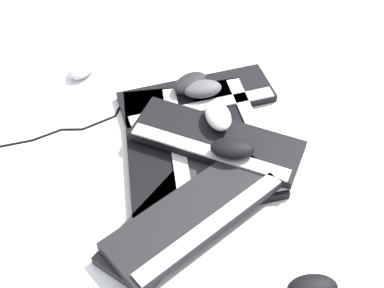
{
  "coord_description": "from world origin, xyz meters",
  "views": [
    {
      "loc": [
        -0.97,
        0.18,
        1.06
      ],
      "look_at": [
        -0.04,
        0.02,
        0.03
      ],
      "focal_mm": 50.0,
      "sensor_mm": 36.0,
      "label": 1
    }
  ],
  "objects": [
    {
      "name": "mouse_1",
      "position": [
        0.0,
        -0.06,
        0.08
      ],
      "size": [
        0.11,
        0.07,
        0.04
      ],
      "primitive_type": "ellipsoid",
      "rotation": [
        0.0,
        0.0,
        0.06
      ],
      "color": "#B7B7BC",
      "rests_on": "keyboard_5"
    },
    {
      "name": "mouse_5",
      "position": [
        0.33,
        0.29,
        0.02
      ],
      "size": [
        0.13,
        0.12,
        0.04
      ],
      "primitive_type": "ellipsoid",
      "rotation": [
        0.0,
        0.0,
        5.66
      ],
      "color": "#B7B7BC",
      "rests_on": "ground"
    },
    {
      "name": "cable_0",
      "position": [
        0.05,
        0.46,
        0.0
      ],
      "size": [
        0.3,
        0.61,
        0.01
      ],
      "color": "black",
      "rests_on": "ground"
    },
    {
      "name": "keyboard_5",
      "position": [
        -0.05,
        -0.04,
        0.04
      ],
      "size": [
        0.36,
        0.45,
        0.03
      ],
      "color": "black",
      "rests_on": "keyboard_3"
    },
    {
      "name": "keyboard_4",
      "position": [
        -0.27,
        0.05,
        0.04
      ],
      "size": [
        0.35,
        0.45,
        0.03
      ],
      "color": "black",
      "rests_on": "keyboard_2"
    },
    {
      "name": "keyboard_0",
      "position": [
        0.15,
        -0.03,
        0.01
      ],
      "size": [
        0.2,
        0.46,
        0.03
      ],
      "color": "black",
      "rests_on": "ground"
    },
    {
      "name": "mouse_4",
      "position": [
        0.14,
        -0.04,
        0.05
      ],
      "size": [
        0.07,
        0.11,
        0.04
      ],
      "primitive_type": "ellipsoid",
      "rotation": [
        0.0,
        0.0,
        4.73
      ],
      "color": "#4C4C51",
      "rests_on": "keyboard_0"
    },
    {
      "name": "keyboard_2",
      "position": [
        -0.23,
        0.09,
        0.01
      ],
      "size": [
        0.42,
        0.42,
        0.03
      ],
      "color": "#232326",
      "rests_on": "ground"
    },
    {
      "name": "ground_plane",
      "position": [
        0.0,
        0.0,
        0.0
      ],
      "size": [
        3.2,
        3.2,
        0.0
      ],
      "primitive_type": "plane",
      "color": "silver"
    },
    {
      "name": "keyboard_1",
      "position": [
        -0.03,
        0.11,
        0.01
      ],
      "size": [
        0.45,
        0.17,
        0.03
      ],
      "color": "black",
      "rests_on": "ground"
    },
    {
      "name": "mouse_3",
      "position": [
        -0.12,
        -0.07,
        0.08
      ],
      "size": [
        0.09,
        0.12,
        0.04
      ],
      "primitive_type": "ellipsoid",
      "rotation": [
        0.0,
        0.0,
        4.45
      ],
      "color": "black",
      "rests_on": "keyboard_5"
    },
    {
      "name": "keyboard_3",
      "position": [
        -0.02,
        -0.1,
        0.01
      ],
      "size": [
        0.45,
        0.18,
        0.03
      ],
      "color": "black",
      "rests_on": "ground"
    },
    {
      "name": "mouse_2",
      "position": [
        0.17,
        -0.01,
        0.05
      ],
      "size": [
        0.11,
        0.13,
        0.04
      ],
      "primitive_type": "ellipsoid",
      "rotation": [
        0.0,
        0.0,
        5.26
      ],
      "color": "black",
      "rests_on": "keyboard_0"
    },
    {
      "name": "mouse_0",
      "position": [
        -0.49,
        -0.16,
        0.02
      ],
      "size": [
        0.07,
        0.11,
        0.04
      ],
      "primitive_type": "ellipsoid",
      "rotation": [
        0.0,
        0.0,
        4.66
      ],
      "color": "black",
      "rests_on": "ground"
    }
  ]
}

